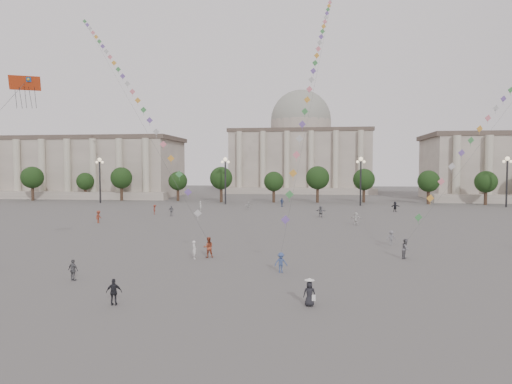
# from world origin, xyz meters

# --- Properties ---
(ground) EXTENTS (360.00, 360.00, 0.00)m
(ground) POSITION_xyz_m (0.00, 0.00, 0.00)
(ground) COLOR #54514F
(ground) RESTS_ON ground
(hall_west) EXTENTS (84.00, 26.22, 17.20)m
(hall_west) POSITION_xyz_m (-75.00, 93.89, 8.43)
(hall_west) COLOR gray
(hall_west) RESTS_ON ground
(hall_central) EXTENTS (48.30, 34.30, 35.50)m
(hall_central) POSITION_xyz_m (0.00, 129.22, 14.23)
(hall_central) COLOR gray
(hall_central) RESTS_ON ground
(tree_row) EXTENTS (137.12, 5.12, 8.00)m
(tree_row) POSITION_xyz_m (0.00, 78.00, 5.39)
(tree_row) COLOR #332319
(tree_row) RESTS_ON ground
(lamp_post_far_west) EXTENTS (2.00, 0.90, 10.65)m
(lamp_post_far_west) POSITION_xyz_m (-45.00, 70.00, 7.35)
(lamp_post_far_west) COLOR #262628
(lamp_post_far_west) RESTS_ON ground
(lamp_post_mid_west) EXTENTS (2.00, 0.90, 10.65)m
(lamp_post_mid_west) POSITION_xyz_m (-15.00, 70.00, 7.35)
(lamp_post_mid_west) COLOR #262628
(lamp_post_mid_west) RESTS_ON ground
(lamp_post_mid_east) EXTENTS (2.00, 0.90, 10.65)m
(lamp_post_mid_east) POSITION_xyz_m (15.00, 70.00, 7.35)
(lamp_post_mid_east) COLOR #262628
(lamp_post_mid_east) RESTS_ON ground
(lamp_post_far_east) EXTENTS (2.00, 0.90, 10.65)m
(lamp_post_far_east) POSITION_xyz_m (45.00, 70.00, 7.35)
(lamp_post_far_east) COLOR #262628
(lamp_post_far_east) RESTS_ON ground
(person_crowd_0) EXTENTS (1.12, 1.04, 1.85)m
(person_crowd_0) POSITION_xyz_m (-1.84, 65.40, 0.93)
(person_crowd_0) COLOR #394D81
(person_crowd_0) RESTS_ON ground
(person_crowd_2) EXTENTS (0.82, 1.28, 1.87)m
(person_crowd_2) POSITION_xyz_m (-26.99, 33.00, 0.93)
(person_crowd_2) COLOR brown
(person_crowd_2) RESTS_ON ground
(person_crowd_4) EXTENTS (1.46, 1.09, 1.53)m
(person_crowd_4) POSITION_xyz_m (-8.06, 58.27, 0.76)
(person_crowd_4) COLOR beige
(person_crowd_4) RESTS_ON ground
(person_crowd_6) EXTENTS (1.03, 0.62, 1.55)m
(person_crowd_6) POSITION_xyz_m (13.29, 18.48, 0.78)
(person_crowd_6) COLOR slate
(person_crowd_6) RESTS_ON ground
(person_crowd_7) EXTENTS (1.82, 1.05, 1.87)m
(person_crowd_7) POSITION_xyz_m (11.07, 35.56, 0.93)
(person_crowd_7) COLOR silver
(person_crowd_7) RESTS_ON ground
(person_crowd_9) EXTENTS (1.87, 1.18, 1.92)m
(person_crowd_9) POSITION_xyz_m (20.15, 56.84, 0.96)
(person_crowd_9) COLOR black
(person_crowd_9) RESTS_ON ground
(person_crowd_10) EXTENTS (0.76, 0.81, 1.87)m
(person_crowd_10) POSITION_xyz_m (-16.68, 53.87, 0.93)
(person_crowd_10) COLOR silver
(person_crowd_10) RESTS_ON ground
(person_crowd_12) EXTENTS (1.89, 1.13, 1.94)m
(person_crowd_12) POSITION_xyz_m (6.14, 45.54, 0.97)
(person_crowd_12) COLOR slate
(person_crowd_12) RESTS_ON ground
(person_crowd_13) EXTENTS (0.65, 0.73, 1.67)m
(person_crowd_13) POSITION_xyz_m (-5.62, 8.43, 0.84)
(person_crowd_13) COLOR silver
(person_crowd_13) RESTS_ON ground
(person_crowd_16) EXTENTS (1.11, 0.62, 1.79)m
(person_crowd_16) POSITION_xyz_m (-19.34, 44.16, 0.89)
(person_crowd_16) COLOR slate
(person_crowd_16) RESTS_ON ground
(person_crowd_17) EXTENTS (0.95, 1.26, 1.72)m
(person_crowd_17) POSITION_xyz_m (-23.04, 46.24, 0.86)
(person_crowd_17) COLOR maroon
(person_crowd_17) RESTS_ON ground
(tourist_3) EXTENTS (0.99, 0.64, 1.56)m
(tourist_3) POSITION_xyz_m (-12.31, -0.43, 0.78)
(tourist_3) COLOR #5A5B5F
(tourist_3) RESTS_ON ground
(tourist_4) EXTENTS (1.00, 0.59, 1.60)m
(tourist_4) POSITION_xyz_m (-6.73, -5.73, 0.80)
(tourist_4) COLOR black
(tourist_4) RESTS_ON ground
(kite_flyer_0) EXTENTS (1.10, 0.98, 1.89)m
(kite_flyer_0) POSITION_xyz_m (-4.52, 9.30, 0.94)
(kite_flyer_0) COLOR #974129
(kite_flyer_0) RESTS_ON ground
(kite_flyer_1) EXTENTS (1.15, 0.85, 1.59)m
(kite_flyer_1) POSITION_xyz_m (2.55, 4.08, 0.80)
(kite_flyer_1) COLOR #384C7F
(kite_flyer_1) RESTS_ON ground
(kite_flyer_2) EXTENTS (1.03, 1.11, 1.82)m
(kite_flyer_2) POSITION_xyz_m (13.38, 11.06, 0.91)
(kite_flyer_2) COLOR slate
(kite_flyer_2) RESTS_ON ground
(hat_person) EXTENTS (0.76, 0.60, 1.69)m
(hat_person) POSITION_xyz_m (4.90, -4.40, 0.82)
(hat_person) COLOR black
(hat_person) RESTS_ON ground
(dragon_kite) EXTENTS (3.07, 6.20, 17.50)m
(dragon_kite) POSITION_xyz_m (-16.73, 0.88, 13.86)
(dragon_kite) COLOR #B83513
(dragon_kite) RESTS_ON ground
(kite_train_west) EXTENTS (32.93, 40.32, 63.79)m
(kite_train_west) POSITION_xyz_m (-22.01, 31.08, 20.65)
(kite_train_west) COLOR #3F3F3F
(kite_train_west) RESTS_ON ground
(kite_train_mid) EXTENTS (6.84, 60.15, 76.42)m
(kite_train_mid) POSITION_xyz_m (5.79, 36.02, 25.97)
(kite_train_mid) COLOR #3F3F3F
(kite_train_mid) RESTS_ON ground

